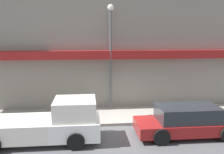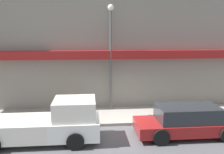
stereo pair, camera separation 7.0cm
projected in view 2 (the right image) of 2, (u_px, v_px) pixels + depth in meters
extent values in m
plane|color=#4C4C4F|center=(122.00, 126.00, 12.77)|extent=(80.00, 80.00, 0.00)
cube|color=gray|center=(118.00, 115.00, 14.23)|extent=(36.00, 3.00, 0.15)
cube|color=gray|center=(113.00, 17.00, 16.20)|extent=(19.80, 3.00, 11.53)
cube|color=maroon|center=(116.00, 55.00, 14.83)|extent=(18.22, 0.60, 0.50)
cube|color=white|center=(75.00, 126.00, 10.99)|extent=(2.10, 1.95, 0.79)
cube|color=silver|center=(75.00, 109.00, 10.85)|extent=(1.79, 1.79, 0.84)
cube|color=silver|center=(14.00, 129.00, 10.74)|extent=(3.16, 1.95, 0.79)
cylinder|color=black|center=(77.00, 124.00, 11.99)|extent=(0.72, 0.22, 0.72)
cylinder|color=black|center=(75.00, 141.00, 10.08)|extent=(0.72, 0.22, 0.72)
cylinder|color=black|center=(7.00, 127.00, 11.69)|extent=(0.72, 0.22, 0.72)
cube|color=maroon|center=(187.00, 126.00, 11.49)|extent=(4.77, 1.80, 0.52)
cube|color=#23282D|center=(188.00, 113.00, 11.38)|extent=(2.76, 1.62, 0.68)
cylinder|color=black|center=(208.00, 120.00, 12.52)|extent=(0.72, 0.22, 0.72)
cylinder|color=black|center=(151.00, 122.00, 12.25)|extent=(0.72, 0.22, 0.72)
cylinder|color=black|center=(161.00, 137.00, 10.49)|extent=(0.72, 0.22, 0.72)
cylinder|color=yellow|center=(86.00, 116.00, 13.08)|extent=(0.17, 0.17, 0.47)
sphere|color=yellow|center=(85.00, 111.00, 13.03)|extent=(0.16, 0.16, 0.16)
cylinder|color=#4C4C4C|center=(111.00, 62.00, 14.63)|extent=(0.14, 0.14, 5.80)
sphere|color=silver|center=(111.00, 7.00, 14.11)|extent=(0.36, 0.36, 0.36)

